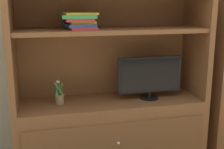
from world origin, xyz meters
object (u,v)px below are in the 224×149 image
(tv_monitor, at_px, (150,76))
(magazine_stack, at_px, (79,20))
(potted_plant, at_px, (59,98))
(media_console, at_px, (110,108))

(tv_monitor, distance_m, magazine_stack, 0.80)
(tv_monitor, relative_size, potted_plant, 2.63)
(media_console, bearing_deg, tv_monitor, -7.86)
(magazine_stack, bearing_deg, potted_plant, 178.75)
(media_console, xyz_separation_m, potted_plant, (-0.46, 0.00, 0.14))
(tv_monitor, xyz_separation_m, magazine_stack, (-0.62, 0.05, 0.50))
(tv_monitor, bearing_deg, potted_plant, 176.51)
(tv_monitor, height_order, magazine_stack, magazine_stack)
(media_console, bearing_deg, magazine_stack, -179.21)
(potted_plant, distance_m, magazine_stack, 0.69)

